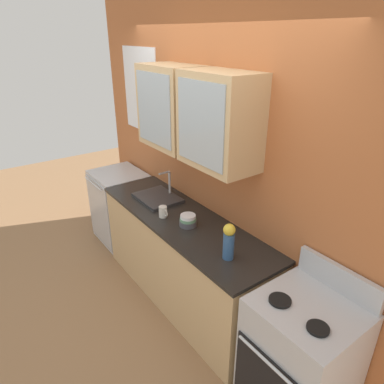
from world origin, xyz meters
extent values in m
plane|color=#936B47|center=(0.00, 0.00, 0.00)|extent=(10.00, 10.00, 0.00)
cube|color=#B76638|center=(0.00, 0.36, 1.45)|extent=(3.97, 0.10, 2.90)
cube|color=tan|center=(-0.33, 0.13, 1.83)|extent=(0.63, 0.36, 0.71)
cube|color=#9EADB7|center=(-0.33, -0.06, 1.83)|extent=(0.53, 0.01, 0.60)
cube|color=tan|center=(0.33, 0.13, 1.83)|extent=(0.63, 0.36, 0.71)
cube|color=#9EADB7|center=(0.33, -0.06, 1.83)|extent=(0.53, 0.01, 0.60)
cube|color=white|center=(-1.24, 0.30, 1.85)|extent=(0.72, 0.01, 0.90)
cube|color=tan|center=(0.00, 0.00, 0.43)|extent=(2.05, 0.60, 0.87)
cube|color=black|center=(0.00, 0.00, 0.88)|extent=(2.07, 0.62, 0.03)
cube|color=silver|center=(1.39, 0.00, 0.45)|extent=(0.62, 0.60, 0.90)
cylinder|color=silver|center=(1.39, -0.33, 0.65)|extent=(0.49, 0.02, 0.02)
cube|color=silver|center=(1.39, 0.28, 0.99)|extent=(0.59, 0.04, 0.18)
cylinder|color=black|center=(1.25, -0.11, 0.91)|extent=(0.14, 0.14, 0.02)
cylinder|color=black|center=(1.53, -0.11, 0.91)|extent=(0.13, 0.13, 0.02)
cube|color=#2D2D30|center=(-0.47, 0.02, 0.91)|extent=(0.45, 0.36, 0.03)
cylinder|color=silver|center=(-0.47, 0.17, 1.04)|extent=(0.02, 0.02, 0.23)
cylinder|color=silver|center=(-0.47, 0.11, 1.16)|extent=(0.02, 0.12, 0.02)
cylinder|color=#4C4C54|center=(0.14, -0.03, 0.92)|extent=(0.15, 0.15, 0.05)
cylinder|color=#669972|center=(0.14, -0.03, 0.95)|extent=(0.14, 0.14, 0.04)
cylinder|color=white|center=(0.14, -0.03, 0.98)|extent=(0.13, 0.13, 0.04)
cylinder|color=#33598C|center=(0.71, -0.07, 1.00)|extent=(0.08, 0.08, 0.21)
sphere|color=yellow|center=(0.71, -0.07, 1.14)|extent=(0.09, 0.09, 0.09)
cylinder|color=silver|center=(-0.12, -0.13, 0.95)|extent=(0.08, 0.08, 0.10)
torus|color=silver|center=(-0.08, -0.13, 0.96)|extent=(0.06, 0.01, 0.06)
cube|color=silver|center=(-1.37, 0.00, 0.45)|extent=(0.63, 0.57, 0.90)
cube|color=silver|center=(-1.37, -0.29, 0.45)|extent=(0.60, 0.01, 0.81)
cylinder|color=silver|center=(-1.37, -0.31, 0.84)|extent=(0.47, 0.02, 0.02)
camera|label=1|loc=(2.29, -1.55, 2.43)|focal=32.53mm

